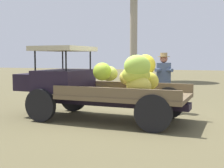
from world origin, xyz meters
TOP-DOWN VIEW (x-y plane):
  - ground_plane at (0.00, 0.00)m, footprint 60.00×60.00m
  - truck at (0.81, 0.12)m, footprint 4.54×1.97m
  - farmer at (-0.68, -1.52)m, footprint 0.53×0.49m

SIDE VIEW (x-z plane):
  - ground_plane at x=0.00m, z-range 0.00..0.00m
  - truck at x=0.81m, z-range -0.02..1.83m
  - farmer at x=-0.68m, z-range 0.12..1.81m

